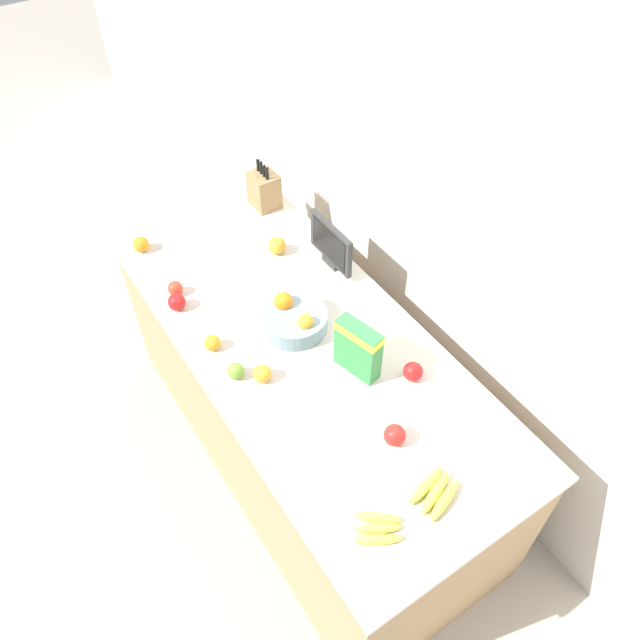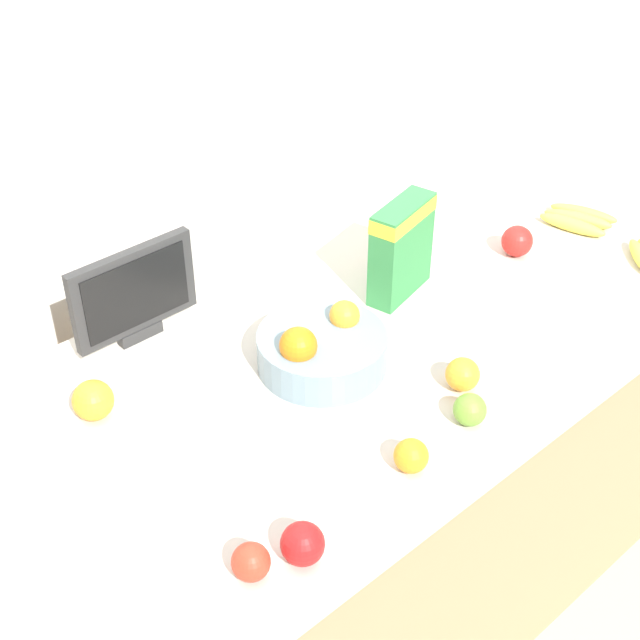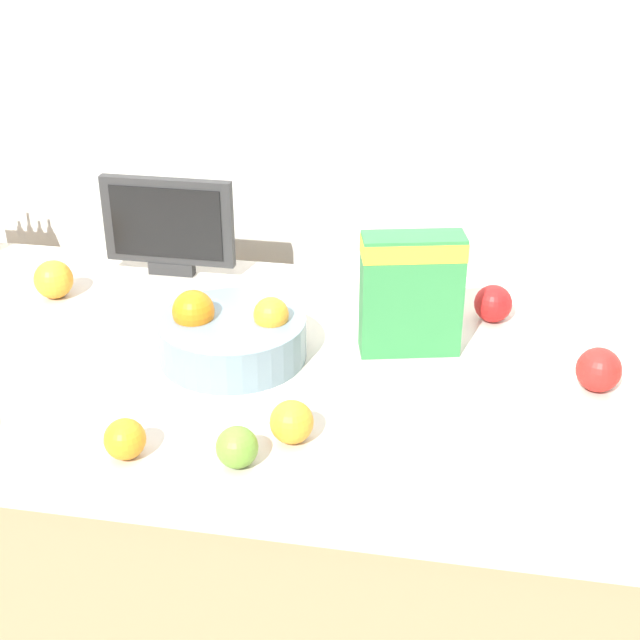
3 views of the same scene
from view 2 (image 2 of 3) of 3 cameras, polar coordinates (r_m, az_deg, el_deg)
The scene contains 15 objects.
ground_plane at distance 2.65m, azimuth 1.87°, elevation -16.99°, with size 14.00×14.00×0.00m, color #B2A899.
wall_back at distance 2.27m, azimuth -9.65°, elevation 14.58°, with size 9.00×0.06×2.60m.
counter at distance 2.31m, azimuth 2.08°, elevation -10.42°, with size 2.13×0.92×0.88m.
small_monitor at distance 2.01m, azimuth -11.80°, elevation 1.70°, with size 0.30×0.03×0.23m.
cereal_box at distance 2.13m, azimuth 5.23°, elevation 4.82°, with size 0.21×0.11×0.24m.
fruit_bowl at distance 1.93m, azimuth 0.10°, elevation -1.85°, with size 0.28×0.28×0.14m.
banana_bunch_left at distance 2.56m, azimuth 16.17°, elevation 6.23°, with size 0.17×0.21×0.04m.
apple_rear at distance 1.56m, azimuth -1.12°, elevation -14.13°, with size 0.08×0.08×0.08m, color red.
apple_middle at distance 1.83m, azimuth 9.59°, elevation -5.67°, with size 0.07×0.07×0.07m, color #6B9E33.
apple_near_bananas at distance 2.37m, azimuth 12.50°, elevation 4.95°, with size 0.08×0.08×0.08m, color red.
apple_rightmost at distance 1.55m, azimuth -4.45°, elevation -15.18°, with size 0.07×0.07×0.07m, color red.
apple_by_knife_block at distance 2.37m, azimuth 5.06°, elevation 5.69°, with size 0.08×0.08×0.08m, color red.
orange_front_center at distance 1.87m, azimuth -14.32°, elevation -5.00°, with size 0.09×0.09×0.09m, color orange.
orange_mid_left at distance 1.72m, azimuth 5.85°, elevation -8.64°, with size 0.07×0.07×0.07m, color orange.
orange_front_right at distance 1.91m, azimuth 9.11°, elevation -3.45°, with size 0.07×0.07×0.07m, color orange.
Camera 2 is at (-1.12, -1.12, 2.12)m, focal length 50.00 mm.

